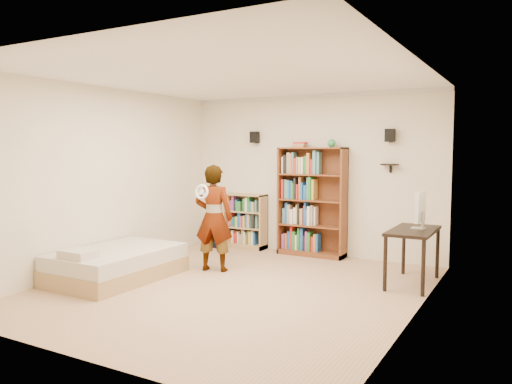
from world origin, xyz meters
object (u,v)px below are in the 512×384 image
Objects in this scene: low_bookshelf at (245,221)px; daybed at (117,260)px; computer_desk at (413,257)px; tall_bookshelf at (312,202)px; person at (214,218)px.

low_bookshelf is 0.56× the size of daybed.
low_bookshelf is 2.79m from daybed.
computer_desk is 0.61× the size of daybed.
low_bookshelf reaches higher than computer_desk.
tall_bookshelf is 1.37m from low_bookshelf.
daybed is (-1.75, -2.72, -0.65)m from tall_bookshelf.
low_bookshelf is 0.91× the size of computer_desk.
person is (-0.85, -1.67, -0.13)m from tall_bookshelf.
daybed is at bearing 34.31° from person.
tall_bookshelf is at bearing 151.53° from computer_desk.
computer_desk reaches higher than daybed.
computer_desk is 4.00m from daybed.
person is at bearing -166.39° from computer_desk.
person reaches higher than computer_desk.
low_bookshelf is 0.63× the size of person.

